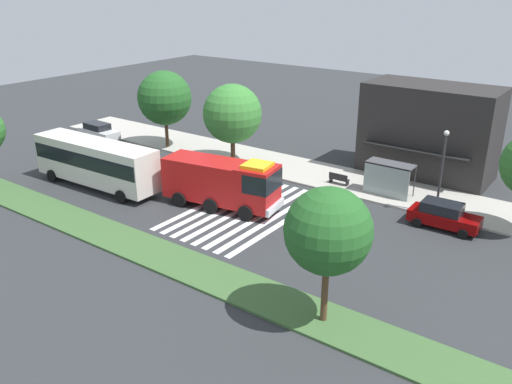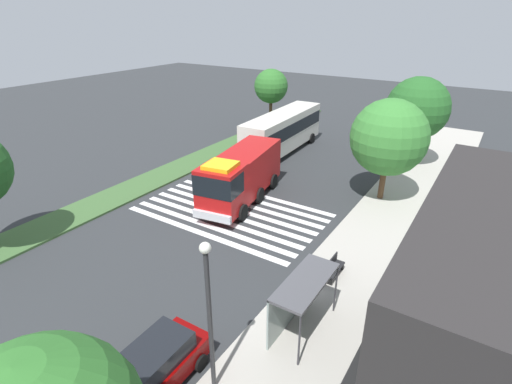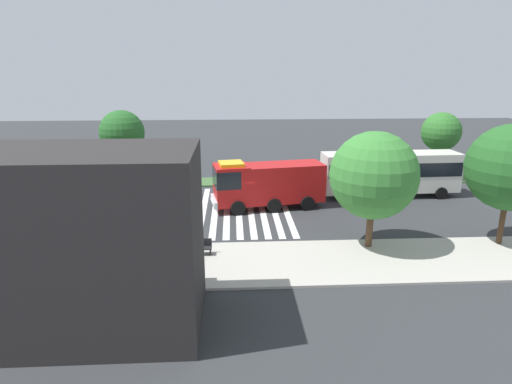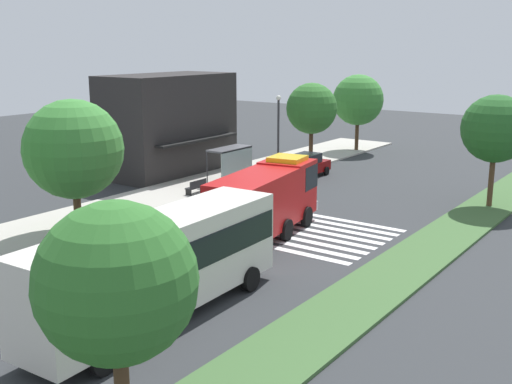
{
  "view_description": "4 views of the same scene",
  "coord_description": "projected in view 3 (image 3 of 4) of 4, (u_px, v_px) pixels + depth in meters",
  "views": [
    {
      "loc": [
        20.25,
        -27.31,
        15.23
      ],
      "look_at": [
        -0.03,
        0.57,
        1.4
      ],
      "focal_mm": 37.31,
      "sensor_mm": 36.0,
      "label": 1
    },
    {
      "loc": [
        17.61,
        13.6,
        12.01
      ],
      "look_at": [
        -1.61,
        1.25,
        1.34
      ],
      "focal_mm": 27.15,
      "sensor_mm": 36.0,
      "label": 2
    },
    {
      "loc": [
        0.34,
        31.19,
        10.43
      ],
      "look_at": [
        -1.34,
        0.94,
        1.67
      ],
      "focal_mm": 30.09,
      "sensor_mm": 36.0,
      "label": 3
    },
    {
      "loc": [
        -28.18,
        -18.24,
        9.77
      ],
      "look_at": [
        -0.68,
        1.35,
        1.79
      ],
      "focal_mm": 44.37,
      "sensor_mm": 36.0,
      "label": 4
    }
  ],
  "objects": [
    {
      "name": "median_tree_west",
      "position": [
        122.0,
        133.0,
        38.82
      ],
      "size": [
        4.03,
        4.03,
        6.7
      ],
      "color": "#513823",
      "rests_on": "median_strip"
    },
    {
      "name": "sidewalk_tree_far_west",
      "position": [
        511.0,
        168.0,
        24.93
      ],
      "size": [
        5.08,
        5.08,
        7.27
      ],
      "color": "#47301E",
      "rests_on": "sidewalk"
    },
    {
      "name": "street_lamp",
      "position": [
        53.0,
        193.0,
        24.25
      ],
      "size": [
        0.36,
        0.36,
        5.91
      ],
      "color": "#2D2D30",
      "rests_on": "sidewalk"
    },
    {
      "name": "sidewalk_tree_west",
      "position": [
        374.0,
        176.0,
        24.6
      ],
      "size": [
        5.08,
        5.08,
        6.91
      ],
      "color": "#513823",
      "rests_on": "sidewalk"
    },
    {
      "name": "bench_near_shelter",
      "position": [
        198.0,
        247.0,
        24.54
      ],
      "size": [
        1.6,
        0.5,
        0.9
      ],
      "color": "black",
      "rests_on": "sidewalk"
    },
    {
      "name": "crosswalk",
      "position": [
        245.0,
        210.0,
        32.86
      ],
      "size": [
        6.75,
        12.08,
        0.01
      ],
      "color": "silver",
      "rests_on": "ground_plane"
    },
    {
      "name": "ground_plane",
      "position": [
        238.0,
        210.0,
        32.83
      ],
      "size": [
        120.0,
        120.0,
        0.0
      ],
      "primitive_type": "plane",
      "color": "#2D3033"
    },
    {
      "name": "median_tree_far_west",
      "position": [
        441.0,
        132.0,
        40.45
      ],
      "size": [
        3.65,
        3.65,
        6.35
      ],
      "color": "#47301E",
      "rests_on": "median_strip"
    },
    {
      "name": "bus_stop_shelter",
      "position": [
        125.0,
        227.0,
        23.94
      ],
      "size": [
        3.5,
        1.4,
        2.46
      ],
      "color": "#4C4C51",
      "rests_on": "sidewalk"
    },
    {
      "name": "transit_bus",
      "position": [
        390.0,
        171.0,
        35.8
      ],
      "size": [
        11.46,
        3.18,
        3.69
      ],
      "rotation": [
        0.0,
        0.0,
        3.18
      ],
      "color": "silver",
      "rests_on": "ground_plane"
    },
    {
      "name": "sidewalk",
      "position": [
        240.0,
        263.0,
        23.65
      ],
      "size": [
        60.0,
        5.68,
        0.14
      ],
      "primitive_type": "cube",
      "color": "#ADA89E",
      "rests_on": "ground_plane"
    },
    {
      "name": "parked_car_mid",
      "position": [
        54.0,
        227.0,
        26.68
      ],
      "size": [
        4.52,
        2.06,
        1.76
      ],
      "rotation": [
        0.0,
        0.0,
        0.02
      ],
      "color": "#720505",
      "rests_on": "ground_plane"
    },
    {
      "name": "median_strip",
      "position": [
        237.0,
        182.0,
        40.68
      ],
      "size": [
        60.0,
        3.0,
        0.14
      ],
      "primitive_type": "cube",
      "color": "#3D6033",
      "rests_on": "ground_plane"
    },
    {
      "name": "fire_truck",
      "position": [
        265.0,
        183.0,
        32.73
      ],
      "size": [
        8.84,
        3.92,
        3.74
      ],
      "rotation": [
        0.0,
        0.0,
        0.16
      ],
      "color": "#B71414",
      "rests_on": "ground_plane"
    },
    {
      "name": "storefront_building",
      "position": [
        68.0,
        243.0,
        17.05
      ],
      "size": [
        10.4,
        6.0,
        7.49
      ],
      "color": "#282626",
      "rests_on": "ground_plane"
    }
  ]
}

